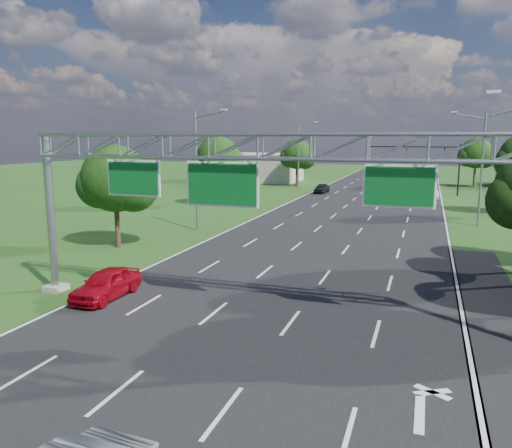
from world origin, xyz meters
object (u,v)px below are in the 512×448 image
at_px(red_coupe, 106,284).
at_px(traffic_signal, 432,157).
at_px(sign_gantry, 262,161).
at_px(box_truck, 411,178).

bearing_deg(red_coupe, traffic_signal, 73.79).
xyz_separation_m(sign_gantry, traffic_signal, (7.15, 53.00, -1.72)).
relative_size(traffic_signal, box_truck, 1.33).
distance_m(sign_gantry, traffic_signal, 53.51).
distance_m(sign_gantry, box_truck, 61.97).
bearing_deg(sign_gantry, box_truck, 86.15).
height_order(red_coupe, box_truck, box_truck).
distance_m(traffic_signal, red_coupe, 55.48).
bearing_deg(red_coupe, box_truck, 78.58).
xyz_separation_m(sign_gantry, box_truck, (4.15, 61.61, -5.24)).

